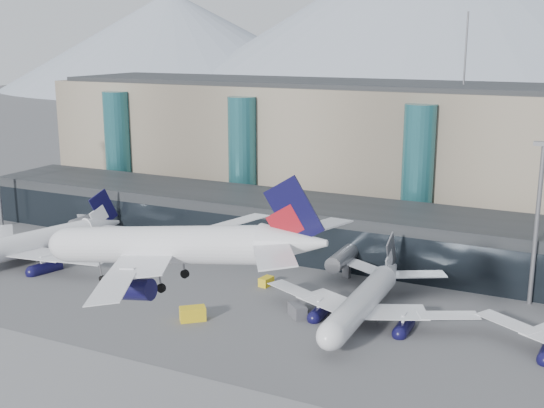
{
  "coord_description": "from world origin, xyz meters",
  "views": [
    {
      "loc": [
        37.46,
        -59.67,
        40.43
      ],
      "look_at": [
        -7.12,
        32.0,
        15.68
      ],
      "focal_mm": 45.0,
      "sensor_mm": 36.0,
      "label": 1
    }
  ],
  "objects_px": {
    "jet_parked_mid": "(368,289)",
    "veh_f": "(79,246)",
    "lightmast_mid": "(538,215)",
    "veh_b": "(266,281)",
    "veh_h": "(193,314)",
    "veh_c": "(297,311)",
    "hero_jet": "(187,237)",
    "jet_parked_left": "(42,234)"
  },
  "relations": [
    {
      "from": "veh_c",
      "to": "veh_h",
      "type": "height_order",
      "value": "veh_h"
    },
    {
      "from": "jet_parked_left",
      "to": "jet_parked_mid",
      "type": "distance_m",
      "value": 63.76
    },
    {
      "from": "jet_parked_left",
      "to": "veh_f",
      "type": "xyz_separation_m",
      "value": [
        2.55,
        6.76,
        -3.88
      ]
    },
    {
      "from": "veh_b",
      "to": "veh_c",
      "type": "xyz_separation_m",
      "value": [
        10.06,
        -9.79,
        0.21
      ]
    },
    {
      "from": "lightmast_mid",
      "to": "jet_parked_left",
      "type": "distance_m",
      "value": 87.19
    },
    {
      "from": "veh_b",
      "to": "veh_c",
      "type": "relative_size",
      "value": 0.75
    },
    {
      "from": "lightmast_mid",
      "to": "veh_b",
      "type": "bearing_deg",
      "value": -165.15
    },
    {
      "from": "lightmast_mid",
      "to": "veh_f",
      "type": "distance_m",
      "value": 84.22
    },
    {
      "from": "hero_jet",
      "to": "veh_b",
      "type": "xyz_separation_m",
      "value": [
        -13.38,
        43.91,
        -21.2
      ]
    },
    {
      "from": "veh_c",
      "to": "jet_parked_mid",
      "type": "bearing_deg",
      "value": 71.42
    },
    {
      "from": "jet_parked_left",
      "to": "veh_h",
      "type": "distance_m",
      "value": 43.17
    },
    {
      "from": "jet_parked_left",
      "to": "veh_h",
      "type": "height_order",
      "value": "jet_parked_left"
    },
    {
      "from": "hero_jet",
      "to": "veh_b",
      "type": "relative_size",
      "value": 12.69
    },
    {
      "from": "lightmast_mid",
      "to": "jet_parked_mid",
      "type": "xyz_separation_m",
      "value": [
        -21.39,
        -15.6,
        -10.22
      ]
    },
    {
      "from": "veh_c",
      "to": "veh_f",
      "type": "xyz_separation_m",
      "value": [
        -51.94,
        11.28,
        -0.05
      ]
    },
    {
      "from": "veh_f",
      "to": "jet_parked_mid",
      "type": "bearing_deg",
      "value": -105.22
    },
    {
      "from": "lightmast_mid",
      "to": "jet_parked_mid",
      "type": "height_order",
      "value": "lightmast_mid"
    },
    {
      "from": "hero_jet",
      "to": "veh_b",
      "type": "distance_m",
      "value": 50.56
    },
    {
      "from": "jet_parked_left",
      "to": "veh_h",
      "type": "bearing_deg",
      "value": -90.07
    },
    {
      "from": "veh_f",
      "to": "veh_h",
      "type": "bearing_deg",
      "value": -125.89
    },
    {
      "from": "jet_parked_mid",
      "to": "veh_b",
      "type": "distance_m",
      "value": 20.22
    },
    {
      "from": "veh_f",
      "to": "veh_b",
      "type": "bearing_deg",
      "value": -101.38
    },
    {
      "from": "veh_h",
      "to": "hero_jet",
      "type": "bearing_deg",
      "value": -97.59
    },
    {
      "from": "jet_parked_mid",
      "to": "veh_f",
      "type": "xyz_separation_m",
      "value": [
        -61.21,
        6.29,
        -3.3
      ]
    },
    {
      "from": "hero_jet",
      "to": "veh_h",
      "type": "xyz_separation_m",
      "value": [
        -16.65,
        26.12,
        -20.9
      ]
    },
    {
      "from": "hero_jet",
      "to": "veh_h",
      "type": "bearing_deg",
      "value": 120.08
    },
    {
      "from": "jet_parked_left",
      "to": "veh_c",
      "type": "relative_size",
      "value": 11.47
    },
    {
      "from": "lightmast_mid",
      "to": "veh_f",
      "type": "relative_size",
      "value": 7.95
    },
    {
      "from": "veh_c",
      "to": "veh_f",
      "type": "height_order",
      "value": "veh_c"
    },
    {
      "from": "jet_parked_left",
      "to": "veh_h",
      "type": "xyz_separation_m",
      "value": [
        41.14,
        -12.51,
        -3.74
      ]
    },
    {
      "from": "jet_parked_left",
      "to": "jet_parked_mid",
      "type": "xyz_separation_m",
      "value": [
        63.76,
        0.48,
        -0.58
      ]
    },
    {
      "from": "veh_b",
      "to": "veh_h",
      "type": "bearing_deg",
      "value": 178.91
    },
    {
      "from": "veh_b",
      "to": "veh_h",
      "type": "relative_size",
      "value": 0.68
    },
    {
      "from": "lightmast_mid",
      "to": "veh_b",
      "type": "distance_m",
      "value": 44.3
    },
    {
      "from": "jet_parked_left",
      "to": "veh_h",
      "type": "relative_size",
      "value": 10.5
    },
    {
      "from": "jet_parked_left",
      "to": "veh_c",
      "type": "xyz_separation_m",
      "value": [
        54.48,
        -4.52,
        -3.83
      ]
    },
    {
      "from": "veh_h",
      "to": "veh_c",
      "type": "bearing_deg",
      "value": -9.18
    },
    {
      "from": "jet_parked_mid",
      "to": "veh_c",
      "type": "relative_size",
      "value": 10.05
    },
    {
      "from": "jet_parked_mid",
      "to": "veh_b",
      "type": "xyz_separation_m",
      "value": [
        -19.34,
        4.8,
        -3.46
      ]
    },
    {
      "from": "jet_parked_left",
      "to": "veh_b",
      "type": "height_order",
      "value": "jet_parked_left"
    },
    {
      "from": "veh_b",
      "to": "veh_h",
      "type": "xyz_separation_m",
      "value": [
        -3.28,
        -17.79,
        0.3
      ]
    },
    {
      "from": "jet_parked_left",
      "to": "jet_parked_mid",
      "type": "height_order",
      "value": "jet_parked_left"
    }
  ]
}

